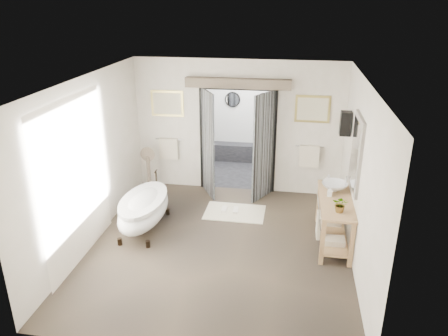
{
  "coord_description": "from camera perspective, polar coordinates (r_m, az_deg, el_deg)",
  "views": [
    {
      "loc": [
        1.14,
        -6.51,
        4.12
      ],
      "look_at": [
        0.0,
        0.6,
        1.25
      ],
      "focal_mm": 35.0,
      "sensor_mm": 36.0,
      "label": 1
    }
  ],
  "objects": [
    {
      "name": "shower_room",
      "position": [
        11.04,
        2.81,
        4.78
      ],
      "size": [
        2.22,
        2.01,
        2.51
      ],
      "color": "black",
      "rests_on": "ground_plane"
    },
    {
      "name": "vanity",
      "position": [
        7.9,
        14.04,
        -6.2
      ],
      "size": [
        0.57,
        1.6,
        0.85
      ],
      "color": "tan",
      "rests_on": "ground_plane"
    },
    {
      "name": "soap_bottle_b",
      "position": [
        8.31,
        13.48,
        -1.43
      ],
      "size": [
        0.16,
        0.16,
        0.17
      ],
      "primitive_type": "imported",
      "rotation": [
        0.0,
        0.0,
        -0.21
      ],
      "color": "gray",
      "rests_on": "vanity"
    },
    {
      "name": "clawfoot_tub",
      "position": [
        8.27,
        -10.42,
        -5.24
      ],
      "size": [
        0.79,
        1.76,
        0.86
      ],
      "color": "black",
      "rests_on": "ground_plane"
    },
    {
      "name": "ground_plane",
      "position": [
        7.79,
        -0.71,
        -10.21
      ],
      "size": [
        5.0,
        5.0,
        0.0
      ],
      "primitive_type": "plane",
      "color": "#4C3F2F"
    },
    {
      "name": "rug",
      "position": [
        8.9,
        1.41,
        -5.8
      ],
      "size": [
        1.21,
        0.81,
        0.01
      ],
      "primitive_type": "cube",
      "rotation": [
        0.0,
        0.0,
        -0.01
      ],
      "color": "beige",
      "rests_on": "ground_plane"
    },
    {
      "name": "soap_bottle_a",
      "position": [
        7.8,
        13.65,
        -3.03
      ],
      "size": [
        0.09,
        0.09,
        0.17
      ],
      "primitive_type": "imported",
      "rotation": [
        0.0,
        0.0,
        -0.16
      ],
      "color": "gray",
      "rests_on": "vanity"
    },
    {
      "name": "basin",
      "position": [
        8.03,
        14.24,
        -2.39
      ],
      "size": [
        0.61,
        0.61,
        0.16
      ],
      "primitive_type": "imported",
      "rotation": [
        0.0,
        0.0,
        -0.41
      ],
      "color": "white",
      "rests_on": "vanity"
    },
    {
      "name": "slippers",
      "position": [
        8.92,
        0.78,
        -5.48
      ],
      "size": [
        0.34,
        0.26,
        0.05
      ],
      "color": "white",
      "rests_on": "rug"
    },
    {
      "name": "plant",
      "position": [
        7.26,
        15.01,
        -4.62
      ],
      "size": [
        0.3,
        0.28,
        0.28
      ],
      "primitive_type": "imported",
      "rotation": [
        0.0,
        0.0,
        -0.3
      ],
      "color": "gray",
      "rests_on": "vanity"
    },
    {
      "name": "pedestal_mirror",
      "position": [
        9.68,
        -9.79,
        -0.78
      ],
      "size": [
        0.32,
        0.21,
        1.09
      ],
      "color": "#6A5C4A",
      "rests_on": "ground_plane"
    },
    {
      "name": "room_shell",
      "position": [
        6.89,
        -1.23,
        2.55
      ],
      "size": [
        4.52,
        5.02,
        2.91
      ],
      "color": "silver",
      "rests_on": "ground_plane"
    },
    {
      "name": "back_wall_dressing",
      "position": [
        9.26,
        1.7,
        5.69
      ],
      "size": [
        3.82,
        0.76,
        2.52
      ],
      "color": "black",
      "rests_on": "ground_plane"
    }
  ]
}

